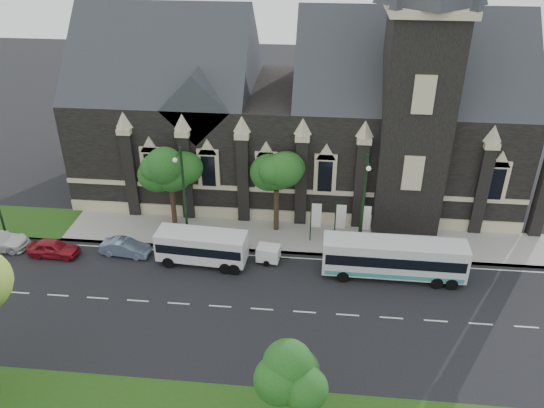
# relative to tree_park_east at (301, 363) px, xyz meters

# --- Properties ---
(ground) EXTENTS (160.00, 160.00, 0.00)m
(ground) POSITION_rel_tree_park_east_xyz_m (-6.18, 9.32, -4.62)
(ground) COLOR black
(ground) RESTS_ON ground
(sidewalk) EXTENTS (80.00, 5.00, 0.15)m
(sidewalk) POSITION_rel_tree_park_east_xyz_m (-6.18, 18.82, -4.54)
(sidewalk) COLOR #99958B
(sidewalk) RESTS_ON ground
(museum) EXTENTS (40.00, 17.70, 29.90)m
(museum) POSITION_rel_tree_park_east_xyz_m (-1.06, 28.10, 3.55)
(museum) COLOR black
(museum) RESTS_ON ground
(tree_park_east) EXTENTS (3.40, 3.40, 6.28)m
(tree_park_east) POSITION_rel_tree_park_east_xyz_m (0.00, 0.00, 0.00)
(tree_park_east) COLOR black
(tree_park_east) RESTS_ON ground
(tree_walk_right) EXTENTS (4.08, 4.08, 7.80)m
(tree_walk_right) POSITION_rel_tree_park_east_xyz_m (-2.96, 20.04, 1.20)
(tree_walk_right) COLOR black
(tree_walk_right) RESTS_ON ground
(tree_walk_left) EXTENTS (3.91, 3.91, 7.64)m
(tree_walk_left) POSITION_rel_tree_park_east_xyz_m (-11.97, 20.03, 1.12)
(tree_walk_left) COLOR black
(tree_walk_left) RESTS_ON ground
(street_lamp_near) EXTENTS (0.36, 1.88, 9.00)m
(street_lamp_near) POSITION_rel_tree_park_east_xyz_m (3.82, 16.42, 0.49)
(street_lamp_near) COLOR black
(street_lamp_near) RESTS_ON ground
(street_lamp_mid) EXTENTS (0.36, 1.88, 9.00)m
(street_lamp_mid) POSITION_rel_tree_park_east_xyz_m (-10.18, 16.42, 0.49)
(street_lamp_mid) COLOR black
(street_lamp_mid) RESTS_ON ground
(banner_flag_left) EXTENTS (0.90, 0.10, 4.00)m
(banner_flag_left) POSITION_rel_tree_park_east_xyz_m (0.11, 18.32, -2.24)
(banner_flag_left) COLOR black
(banner_flag_left) RESTS_ON ground
(banner_flag_center) EXTENTS (0.90, 0.10, 4.00)m
(banner_flag_center) POSITION_rel_tree_park_east_xyz_m (2.11, 18.32, -2.24)
(banner_flag_center) COLOR black
(banner_flag_center) RESTS_ON ground
(banner_flag_right) EXTENTS (0.90, 0.10, 4.00)m
(banner_flag_right) POSITION_rel_tree_park_east_xyz_m (4.11, 18.32, -2.24)
(banner_flag_right) COLOR black
(banner_flag_right) RESTS_ON ground
(tour_coach) EXTENTS (10.67, 2.61, 3.10)m
(tour_coach) POSITION_rel_tree_park_east_xyz_m (6.26, 14.15, -2.92)
(tour_coach) COLOR silver
(tour_coach) RESTS_ON ground
(shuttle_bus) EXTENTS (7.18, 2.92, 2.72)m
(shuttle_bus) POSITION_rel_tree_park_east_xyz_m (-8.50, 14.47, -3.04)
(shuttle_bus) COLOR silver
(shuttle_bus) RESTS_ON ground
(box_trailer) EXTENTS (2.62, 1.54, 1.37)m
(box_trailer) POSITION_rel_tree_park_east_xyz_m (-3.35, 15.14, -3.84)
(box_trailer) COLOR white
(box_trailer) RESTS_ON ground
(sedan) EXTENTS (4.16, 1.79, 1.33)m
(sedan) POSITION_rel_tree_park_east_xyz_m (-14.95, 14.93, -3.95)
(sedan) COLOR slate
(sedan) RESTS_ON ground
(car_far_red) EXTENTS (4.14, 1.73, 1.40)m
(car_far_red) POSITION_rel_tree_park_east_xyz_m (-20.67, 14.19, -3.92)
(car_far_red) COLOR maroon
(car_far_red) RESTS_ON ground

